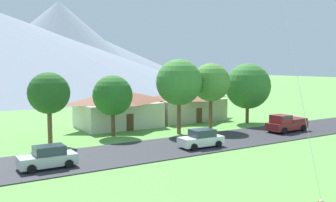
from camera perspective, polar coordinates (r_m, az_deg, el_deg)
The scene contains 14 objects.
road_strip at distance 32.50m, azimuth -11.98°, elevation -8.42°, with size 160.00×7.97×0.08m, color #2D2D33.
mountain_west_ridge at distance 192.24m, azimuth -11.24°, elevation 6.39°, with size 101.17×101.17×22.20m, color gray.
mountain_east_ridge at distance 141.83m, azimuth -15.97°, elevation 8.23°, with size 70.30×70.30×30.10m, color gray.
mountain_central_ridge at distance 136.09m, azimuth -23.81°, elevation 6.92°, with size 134.86×134.86×24.52m, color gray.
house_leftmost at distance 53.40m, azimuth 2.68°, elevation -0.29°, with size 10.66×6.87×4.64m.
house_right_center at distance 47.69m, azimuth -7.47°, elevation -0.97°, with size 10.40×7.03×4.74m.
tree_near_left at distance 51.32m, azimuth 11.89°, elevation 2.19°, with size 6.01×6.01×7.95m.
tree_left_of_center at distance 45.24m, azimuth 6.46°, elevation 2.76°, with size 4.55×4.55×7.96m.
tree_center at distance 41.56m, azimuth -8.32°, elevation 0.82°, with size 4.36×4.36×6.65m.
tree_near_right at distance 38.31m, azimuth -17.45°, elevation 1.10°, with size 4.03×4.03×7.07m.
tree_far_right at distance 42.36m, azimuth 1.67°, elevation 2.81°, with size 5.16×5.16×8.41m.
parked_car_white_west_end at distance 35.83m, azimuth 5.02°, elevation -5.67°, with size 4.28×2.24×1.68m.
parked_car_silver_mid_west at distance 30.06m, azimuth -17.59°, elevation -8.09°, with size 4.20×2.08×1.68m.
pickup_truck_maroon_east_side at distance 45.90m, azimuth 17.33°, elevation -3.19°, with size 5.27×2.47×1.99m.
Camera 1 is at (-10.68, -1.79, 7.80)m, focal length 40.60 mm.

